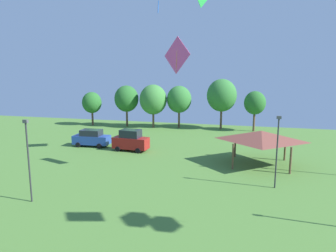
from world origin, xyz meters
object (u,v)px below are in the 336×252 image
at_px(park_pavilion, 261,136).
at_px(treeline_tree_1, 127,99).
at_px(kite_flying_7, 177,55).
at_px(treeline_tree_0, 92,103).
at_px(light_post_3, 277,148).
at_px(parked_car_second_from_left, 131,141).
at_px(parked_car_leftmost, 92,138).
at_px(treeline_tree_5, 255,103).
at_px(treeline_tree_2, 153,100).
at_px(treeline_tree_3, 179,99).
at_px(light_post_2, 28,156).
at_px(treeline_tree_4, 222,95).

xyz_separation_m(park_pavilion, treeline_tree_1, (-22.60, 18.37, 1.91)).
bearing_deg(kite_flying_7, treeline_tree_0, 133.00).
distance_m(park_pavilion, light_post_3, 6.56).
relative_size(kite_flying_7, parked_car_second_from_left, 0.74).
height_order(parked_car_second_from_left, light_post_3, light_post_3).
xyz_separation_m(kite_flying_7, parked_car_leftmost, (-13.35, 8.06, -9.86)).
height_order(treeline_tree_0, treeline_tree_5, treeline_tree_5).
height_order(kite_flying_7, treeline_tree_0, kite_flying_7).
xyz_separation_m(kite_flying_7, treeline_tree_0, (-21.61, 23.17, -6.78)).
bearing_deg(light_post_3, treeline_tree_5, 93.11).
xyz_separation_m(treeline_tree_2, treeline_tree_5, (17.14, 1.00, -0.26)).
bearing_deg(treeline_tree_3, parked_car_leftmost, -115.48).
distance_m(treeline_tree_1, treeline_tree_2, 5.06).
relative_size(light_post_3, treeline_tree_2, 0.79).
bearing_deg(parked_car_second_from_left, kite_flying_7, -40.60).
xyz_separation_m(light_post_2, treeline_tree_0, (-12.71, 31.91, 0.71)).
height_order(kite_flying_7, treeline_tree_2, kite_flying_7).
height_order(treeline_tree_3, treeline_tree_4, treeline_tree_4).
height_order(parked_car_leftmost, treeline_tree_1, treeline_tree_1).
bearing_deg(parked_car_second_from_left, treeline_tree_5, 52.79).
distance_m(parked_car_leftmost, treeline_tree_2, 16.35).
xyz_separation_m(treeline_tree_0, treeline_tree_1, (6.68, 0.49, 0.82)).
bearing_deg(parked_car_second_from_left, treeline_tree_2, 101.41).
bearing_deg(treeline_tree_4, treeline_tree_3, -175.35).
bearing_deg(parked_car_second_from_left, treeline_tree_4, 65.84).
relative_size(kite_flying_7, treeline_tree_0, 0.53).
bearing_deg(treeline_tree_1, light_post_3, -46.47).
xyz_separation_m(kite_flying_7, parked_car_second_from_left, (-7.50, 7.20, -9.68)).
distance_m(parked_car_second_from_left, treeline_tree_2, 16.94).
relative_size(kite_flying_7, light_post_2, 0.53).
bearing_deg(park_pavilion, parked_car_leftmost, 172.49).
height_order(kite_flying_7, treeline_tree_4, kite_flying_7).
height_order(treeline_tree_0, treeline_tree_4, treeline_tree_4).
xyz_separation_m(light_post_2, treeline_tree_3, (3.44, 33.37, 1.54)).
bearing_deg(treeline_tree_4, treeline_tree_2, -171.90).
distance_m(treeline_tree_0, treeline_tree_5, 28.92).
bearing_deg(treeline_tree_5, light_post_3, -86.89).
bearing_deg(light_post_2, treeline_tree_0, 111.72).
xyz_separation_m(park_pavilion, light_post_2, (-16.58, -14.03, 0.38)).
relative_size(treeline_tree_2, treeline_tree_3, 1.03).
xyz_separation_m(parked_car_second_from_left, light_post_3, (16.18, -8.39, 2.13)).
distance_m(kite_flying_7, treeline_tree_4, 25.81).
xyz_separation_m(treeline_tree_4, treeline_tree_5, (5.45, -0.67, -1.10)).
relative_size(parked_car_leftmost, park_pavilion, 0.70).
distance_m(treeline_tree_0, treeline_tree_2, 11.77).
bearing_deg(treeline_tree_3, park_pavilion, -55.82).
bearing_deg(treeline_tree_0, treeline_tree_1, 4.17).
relative_size(treeline_tree_0, treeline_tree_3, 0.83).
height_order(parked_car_second_from_left, treeline_tree_5, treeline_tree_5).
distance_m(light_post_2, light_post_3, 19.13).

